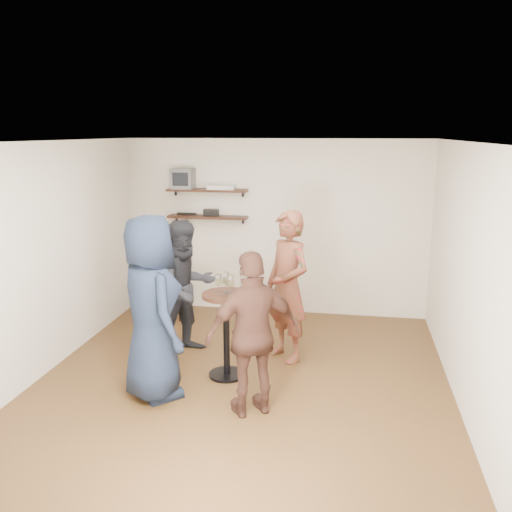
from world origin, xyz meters
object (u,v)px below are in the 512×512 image
(dvd_deck, at_px, (222,187))
(side_table, at_px, (171,284))
(drinks_table, at_px, (226,324))
(person_brown, at_px, (253,334))
(radio, at_px, (211,213))
(person_plaid, at_px, (287,287))
(person_navy, at_px, (151,308))
(person_dark, at_px, (186,288))
(crt_monitor, at_px, (183,178))

(dvd_deck, distance_m, side_table, 1.62)
(drinks_table, relative_size, person_brown, 0.60)
(radio, xyz_separation_m, side_table, (-0.53, -0.40, -1.03))
(drinks_table, xyz_separation_m, person_plaid, (0.60, 0.62, 0.28))
(person_navy, xyz_separation_m, person_brown, (1.09, -0.17, -0.14))
(person_dark, bearing_deg, crt_monitor, 60.24)
(crt_monitor, distance_m, person_navy, 3.04)
(dvd_deck, distance_m, person_plaid, 2.24)
(radio, distance_m, person_plaid, 2.20)
(radio, bearing_deg, drinks_table, -71.54)
(side_table, xyz_separation_m, person_plaid, (1.88, -1.22, 0.42))
(dvd_deck, height_order, person_navy, dvd_deck)
(radio, distance_m, side_table, 1.23)
(person_dark, bearing_deg, radio, 46.43)
(side_table, bearing_deg, drinks_table, -55.15)
(radio, height_order, person_dark, person_dark)
(person_plaid, bearing_deg, side_table, -168.52)
(radio, bearing_deg, person_brown, -68.23)
(drinks_table, bearing_deg, person_plaid, 45.55)
(radio, xyz_separation_m, person_brown, (1.19, -2.98, -0.71))
(dvd_deck, xyz_separation_m, person_navy, (-0.07, -2.81, -0.94))
(dvd_deck, distance_m, person_dark, 1.97)
(dvd_deck, xyz_separation_m, drinks_table, (0.57, -2.24, -1.27))
(person_dark, xyz_separation_m, person_brown, (1.08, -1.32, -0.02))
(person_brown, bearing_deg, person_dark, -81.71)
(drinks_table, xyz_separation_m, person_navy, (-0.65, -0.57, 0.33))
(person_brown, bearing_deg, person_navy, -39.75)
(dvd_deck, bearing_deg, drinks_table, -75.61)
(dvd_deck, distance_m, person_navy, 2.96)
(person_dark, height_order, person_brown, person_dark)
(side_table, bearing_deg, person_brown, -56.26)
(radio, bearing_deg, person_dark, -86.14)
(drinks_table, height_order, person_brown, person_brown)
(drinks_table, xyz_separation_m, person_brown, (0.44, -0.74, 0.19))
(person_dark, bearing_deg, person_plaid, -45.94)
(dvd_deck, bearing_deg, person_navy, -91.49)
(person_plaid, xyz_separation_m, person_navy, (-1.25, -1.18, 0.05))
(radio, xyz_separation_m, person_dark, (0.11, -1.65, -0.68))
(crt_monitor, relative_size, dvd_deck, 0.80)
(dvd_deck, xyz_separation_m, person_plaid, (1.18, -1.62, -0.99))
(person_plaid, bearing_deg, person_dark, -134.06)
(side_table, height_order, person_plaid, person_plaid)
(crt_monitor, xyz_separation_m, person_plaid, (1.77, -1.62, -1.11))
(side_table, bearing_deg, radio, 36.93)
(crt_monitor, distance_m, side_table, 1.58)
(dvd_deck, relative_size, person_plaid, 0.22)
(dvd_deck, xyz_separation_m, side_table, (-0.71, -0.40, -1.41))
(person_dark, xyz_separation_m, person_navy, (-0.01, -1.15, 0.12))
(radio, relative_size, side_table, 0.36)
(side_table, height_order, person_brown, person_brown)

